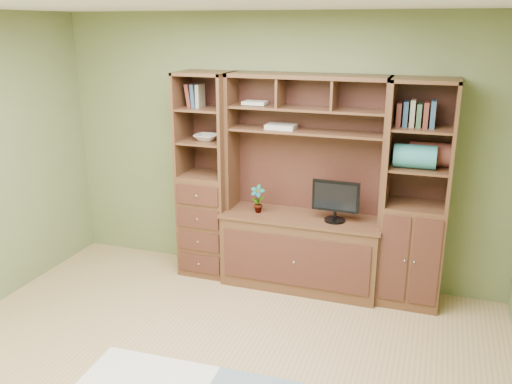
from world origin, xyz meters
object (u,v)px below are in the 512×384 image
at_px(center_hutch, 302,186).
at_px(right_tower, 416,196).
at_px(monitor, 336,194).
at_px(left_tower, 206,176).

bearing_deg(center_hutch, right_tower, 2.23).
xyz_separation_m(center_hutch, right_tower, (1.02, 0.04, 0.00)).
height_order(center_hutch, right_tower, same).
distance_m(center_hutch, right_tower, 1.03).
bearing_deg(right_tower, monitor, -173.90).
height_order(left_tower, right_tower, same).
bearing_deg(center_hutch, left_tower, 177.71).
distance_m(left_tower, monitor, 1.33).
xyz_separation_m(left_tower, monitor, (1.32, -0.07, -0.03)).
relative_size(center_hutch, right_tower, 1.00).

